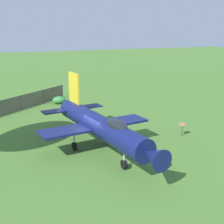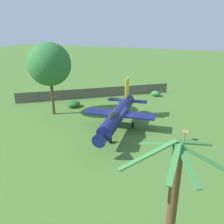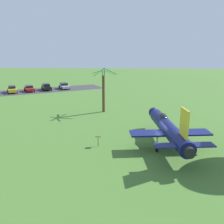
{
  "view_description": "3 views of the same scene",
  "coord_description": "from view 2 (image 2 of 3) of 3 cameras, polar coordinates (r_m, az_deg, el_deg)",
  "views": [
    {
      "loc": [
        -7.31,
        -18.59,
        8.46
      ],
      "look_at": [
        0.96,
        -0.11,
        2.83
      ],
      "focal_mm": 48.05,
      "sensor_mm": 36.0,
      "label": 1
    },
    {
      "loc": [
        8.53,
        -22.85,
        11.2
      ],
      "look_at": [
        -1.23,
        1.09,
        1.62
      ],
      "focal_mm": 37.56,
      "sensor_mm": 36.0,
      "label": 2
    },
    {
      "loc": [
        4.67,
        24.14,
        10.08
      ],
      "look_at": [
        6.24,
        -8.37,
        1.5
      ],
      "focal_mm": 39.36,
      "sensor_mm": 36.0,
      "label": 3
    }
  ],
  "objects": [
    {
      "name": "ground_plane",
      "position": [
        26.84,
        1.56,
        -4.33
      ],
      "size": [
        200.0,
        200.0,
        0.0
      ],
      "primitive_type": "plane",
      "color": "#47722D"
    },
    {
      "name": "shrub_near_fence",
      "position": [
        40.17,
        10.55,
        4.44
      ],
      "size": [
        1.56,
        1.3,
        0.86
      ],
      "color": "#387F3D",
      "rests_on": "ground_plane"
    },
    {
      "name": "info_plaque",
      "position": [
        25.21,
        17.42,
        -4.9
      ],
      "size": [
        0.62,
        0.42,
        1.14
      ],
      "color": "#333333",
      "rests_on": "ground_plane"
    },
    {
      "name": "perimeter_fence",
      "position": [
        38.6,
        -3.75,
        4.79
      ],
      "size": [
        20.15,
        15.28,
        1.66
      ],
      "rotation": [
        0.0,
        0.0,
        10.07
      ],
      "color": "#4C4238",
      "rests_on": "ground_plane"
    },
    {
      "name": "shade_tree",
      "position": [
        30.82,
        -14.98,
        11.14
      ],
      "size": [
        5.35,
        5.48,
        9.35
      ],
      "color": "brown",
      "rests_on": "ground_plane"
    },
    {
      "name": "shrub_by_tree",
      "position": [
        34.59,
        -9.31,
        1.94
      ],
      "size": [
        1.76,
        2.05,
        0.88
      ],
      "color": "#235B26",
      "rests_on": "ground_plane"
    },
    {
      "name": "palm_tree",
      "position": [
        11.43,
        14.41,
        -21.19
      ],
      "size": [
        3.92,
        3.88,
        6.99
      ],
      "color": "brown",
      "rests_on": "ground_plane"
    },
    {
      "name": "display_jet",
      "position": [
        25.75,
        1.41,
        -0.61
      ],
      "size": [
        8.24,
        12.95,
        5.13
      ],
      "rotation": [
        0.0,
        0.0,
        4.82
      ],
      "color": "#111951",
      "rests_on": "ground_plane"
    }
  ]
}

